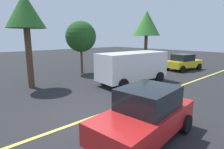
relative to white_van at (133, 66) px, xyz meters
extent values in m
plane|color=#262628|center=(-5.79, -2.72, -1.27)|extent=(80.00, 80.00, 0.00)
cube|color=#E0D14C|center=(-2.79, -2.72, -1.26)|extent=(28.00, 0.16, 0.01)
cube|color=white|center=(-0.02, 0.00, 0.02)|extent=(5.34, 2.39, 1.82)
cube|color=black|center=(2.05, -0.16, 0.42)|extent=(0.30, 1.85, 0.80)
cylinder|color=black|center=(1.81, 0.86, -0.89)|extent=(0.78, 0.32, 0.76)
cylinder|color=black|center=(1.66, -1.13, -0.89)|extent=(0.78, 0.32, 0.76)
cylinder|color=black|center=(-1.71, 1.13, -0.89)|extent=(0.78, 0.32, 0.76)
cylinder|color=black|center=(-1.86, -0.86, -0.89)|extent=(0.78, 0.32, 0.76)
cube|color=gold|center=(7.93, 0.19, -0.63)|extent=(4.11, 2.34, 0.63)
cube|color=black|center=(7.74, 0.22, 0.01)|extent=(2.09, 1.81, 0.63)
cylinder|color=black|center=(9.37, 0.83, -0.95)|extent=(0.67, 0.32, 0.64)
cylinder|color=black|center=(9.09, -0.88, -0.95)|extent=(0.67, 0.32, 0.64)
cylinder|color=black|center=(6.77, 1.26, -0.95)|extent=(0.67, 0.32, 0.64)
cylinder|color=black|center=(6.48, -0.45, -0.95)|extent=(0.67, 0.32, 0.64)
cube|color=red|center=(-5.32, -5.17, -0.60)|extent=(4.05, 2.12, 0.69)
cube|color=black|center=(-5.12, -5.15, 0.08)|extent=(2.02, 1.70, 0.69)
cylinder|color=black|center=(-6.73, -4.46, -0.95)|extent=(0.66, 0.29, 0.64)
cylinder|color=black|center=(-3.91, -5.88, -0.95)|extent=(0.66, 0.29, 0.64)
cylinder|color=black|center=(-4.09, -4.18, -0.95)|extent=(0.66, 0.29, 0.64)
cylinder|color=#513823|center=(7.48, 4.62, 0.43)|extent=(0.36, 0.36, 3.40)
cone|color=#387A2D|center=(7.48, 4.62, 3.49)|extent=(3.05, 3.05, 2.71)
cylinder|color=#513823|center=(-5.75, 3.71, 0.63)|extent=(0.39, 0.39, 3.79)
cone|color=#286023|center=(-5.75, 3.71, 3.57)|extent=(2.36, 2.36, 2.10)
cylinder|color=#513823|center=(-0.66, 5.50, 0.01)|extent=(0.20, 0.20, 2.55)
sphere|color=#1E4C1C|center=(-0.66, 5.50, 2.02)|extent=(2.68, 2.68, 2.68)
camera|label=1|loc=(-9.77, -8.51, 1.99)|focal=29.60mm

